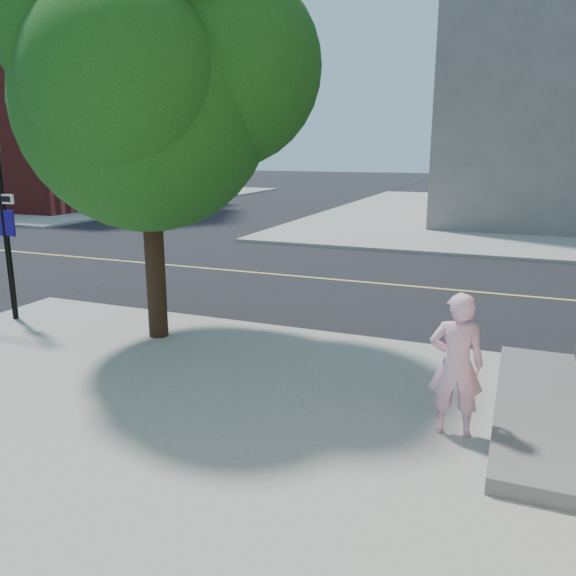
% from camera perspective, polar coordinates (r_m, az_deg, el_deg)
% --- Properties ---
extents(ground, '(140.00, 140.00, 0.00)m').
position_cam_1_polar(ground, '(13.09, -19.37, -1.81)').
color(ground, black).
rests_on(ground, ground).
extents(road_ew, '(140.00, 9.00, 0.01)m').
position_cam_1_polar(road_ew, '(16.62, -9.19, 2.02)').
color(road_ew, black).
rests_on(road_ew, ground).
extents(sidewalk_nw, '(26.00, 25.00, 0.12)m').
position_cam_1_polar(sidewalk_nw, '(44.23, -23.71, 8.38)').
color(sidewalk_nw, gray).
rests_on(sidewalk_nw, ground).
extents(church, '(15.20, 12.00, 14.40)m').
position_cam_1_polar(church, '(39.71, -25.29, 18.08)').
color(church, maroon).
rests_on(church, sidewalk_nw).
extents(man_on_phone, '(0.67, 0.49, 1.68)m').
position_cam_1_polar(man_on_phone, '(6.81, 16.34, -7.28)').
color(man_on_phone, '#F6B2CF').
rests_on(man_on_phone, sidewalk_se).
extents(street_tree, '(5.10, 4.64, 6.77)m').
position_cam_1_polar(street_tree, '(9.90, -13.45, 20.10)').
color(street_tree, black).
rests_on(street_tree, sidewalk_se).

